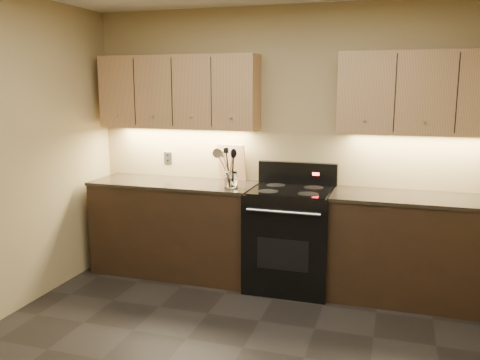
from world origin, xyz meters
The scene contains 14 objects.
wall_back centered at (0.00, 2.00, 1.30)m, with size 4.00×0.04×2.60m, color tan.
counter_left centered at (-1.10, 1.70, 0.47)m, with size 1.62×0.62×0.93m.
counter_right centered at (1.18, 1.70, 0.47)m, with size 1.46×0.62×0.93m.
stove centered at (0.08, 1.68, 0.48)m, with size 0.76×0.68×1.14m.
upper_cab_left centered at (-1.10, 1.85, 1.80)m, with size 1.60×0.30×0.70m, color tan.
upper_cab_right centered at (1.18, 1.85, 1.80)m, with size 1.44×0.30×0.70m, color tan.
outlet_plate centered at (-1.30, 1.99, 1.12)m, with size 0.09×0.01×0.12m, color #B2B5BA.
utensil_crock centered at (-0.47, 1.59, 1.00)m, with size 0.16×0.16×0.15m.
cutting_board centered at (-0.58, 1.96, 1.11)m, with size 0.29×0.02×0.37m, color tan.
wooden_spoon centered at (-0.51, 1.58, 1.11)m, with size 0.06×0.06×0.33m, color tan, non-canonical shape.
black_spoon centered at (-0.47, 1.60, 1.12)m, with size 0.06×0.06×0.35m, color black, non-canonical shape.
black_turner centered at (-0.47, 1.57, 1.13)m, with size 0.08×0.08×0.37m, color black, non-canonical shape.
steel_spatula centered at (-0.45, 1.61, 1.12)m, with size 0.08×0.08×0.35m, color silver, non-canonical shape.
steel_skimmer centered at (-0.44, 1.57, 1.13)m, with size 0.09×0.09×0.37m, color silver, non-canonical shape.
Camera 1 is at (0.99, -2.78, 1.86)m, focal length 38.00 mm.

